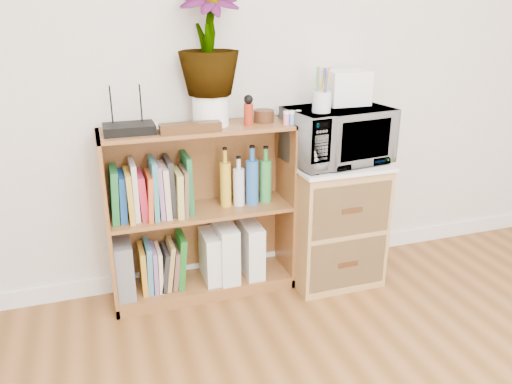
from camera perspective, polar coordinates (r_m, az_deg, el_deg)
name	(u,v)px	position (r m, az deg, el deg)	size (l,w,h in m)	color
skirting_board	(255,261)	(3.11, -0.16, -7.92)	(4.00, 0.02, 0.10)	white
bookshelf	(201,213)	(2.72, -6.26, -2.43)	(1.00, 0.30, 0.95)	brown
wicker_unit	(331,222)	(2.94, 8.61, -3.40)	(0.50, 0.45, 0.70)	#9E7542
microwave	(337,135)	(2.76, 9.28, 6.42)	(0.54, 0.36, 0.30)	white
pen_cup	(322,102)	(2.60, 7.50, 10.17)	(0.09, 0.09, 0.10)	silver
small_appliance	(345,87)	(2.83, 10.18, 11.68)	(0.23, 0.19, 0.18)	white
router	(129,129)	(2.50, -14.31, 7.03)	(0.24, 0.17, 0.04)	black
white_bowl	(151,129)	(2.50, -11.87, 7.08)	(0.13, 0.13, 0.03)	silver
plant_pot	(211,110)	(2.59, -5.21, 9.28)	(0.18, 0.18, 0.16)	white
potted_plant	(208,39)	(2.55, -5.47, 16.99)	(0.30, 0.30, 0.54)	#386629
trinket_box	(190,128)	(2.46, -7.51, 7.31)	(0.30, 0.07, 0.05)	#3C2310
kokeshi_doll	(248,115)	(2.59, -0.87, 8.84)	(0.05, 0.05, 0.11)	maroon
wooden_bowl	(264,116)	(2.67, 0.89, 8.68)	(0.11, 0.11, 0.06)	#3C2110
paint_jars	(292,119)	(2.62, 4.15, 8.35)	(0.12, 0.04, 0.06)	pink
file_box	(124,267)	(2.78, -14.87, -8.25)	(0.09, 0.24, 0.31)	slate
magazine_holder_left	(211,256)	(2.83, -5.21, -7.34)	(0.09, 0.23, 0.28)	silver
magazine_holder_mid	(226,251)	(2.84, -3.51, -6.70)	(0.10, 0.26, 0.33)	silver
magazine_holder_right	(251,248)	(2.88, -0.61, -6.43)	(0.10, 0.25, 0.31)	silver
cookbooks	(152,191)	(2.62, -11.84, 0.13)	(0.42, 0.20, 0.31)	#1B672F
liquor_bottles	(247,177)	(2.72, -1.06, 1.69)	(0.29, 0.07, 0.32)	gold
lower_books	(162,265)	(2.81, -10.69, -8.23)	(0.25, 0.19, 0.29)	#BC8121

